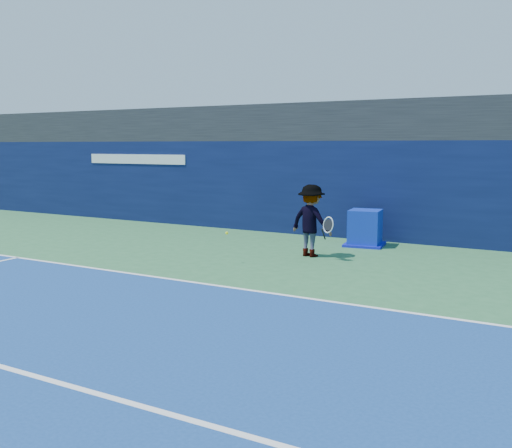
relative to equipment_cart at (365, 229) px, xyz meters
name	(u,v)px	position (x,y,z in m)	size (l,w,h in m)	color
ground	(67,317)	(-2.21, -9.07, -0.47)	(80.00, 80.00, 0.00)	#2E683C
baseline	(175,280)	(-2.21, -6.07, -0.46)	(24.00, 0.10, 0.01)	white
stadium_band	(327,123)	(-2.21, 2.43, 3.13)	(36.00, 3.00, 1.20)	black
back_wall_assembly	(314,188)	(-2.22, 1.43, 1.03)	(36.00, 1.03, 3.00)	#0A133B
equipment_cart	(365,229)	(0.00, 0.00, 0.00)	(1.20, 1.20, 1.03)	#0C24A8
tennis_player	(311,221)	(-0.72, -2.22, 0.46)	(1.43, 0.95, 1.87)	white
tennis_ball	(227,233)	(-2.16, -4.03, 0.28)	(0.07, 0.07, 0.07)	#CBD217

